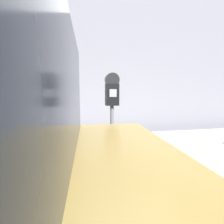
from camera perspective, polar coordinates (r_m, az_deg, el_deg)
The scene contains 3 objects.
sidewalk at distance 3.86m, azimuth -8.06°, elevation -13.43°, with size 24.00×2.80×0.14m.
building_facade at distance 5.94m, azimuth -9.78°, elevation 25.00°, with size 24.00×0.30×6.52m.
parking_meter at distance 2.42m, azimuth 0.00°, elevation 3.73°, with size 0.19×0.15×1.51m.
Camera 1 is at (-0.17, -1.42, 1.40)m, focal length 28.00 mm.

